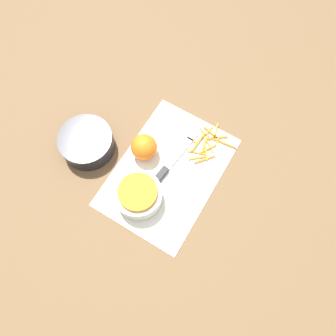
% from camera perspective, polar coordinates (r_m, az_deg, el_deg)
% --- Properties ---
extents(ground_plane, '(4.00, 4.00, 0.00)m').
position_cam_1_polar(ground_plane, '(1.04, -0.00, -0.69)').
color(ground_plane, brown).
extents(cutting_board, '(0.43, 0.30, 0.01)m').
position_cam_1_polar(cutting_board, '(1.04, -0.00, -0.64)').
color(cutting_board, silver).
rests_on(cutting_board, ground_plane).
extents(bowl_speckled, '(0.14, 0.14, 0.07)m').
position_cam_1_polar(bowl_speckled, '(0.98, -5.18, -4.66)').
color(bowl_speckled, silver).
rests_on(bowl_speckled, cutting_board).
extents(bowl_dark, '(0.17, 0.17, 0.07)m').
position_cam_1_polar(bowl_dark, '(1.07, -13.94, 4.31)').
color(bowl_dark, black).
rests_on(bowl_dark, ground_plane).
extents(knife, '(0.26, 0.05, 0.02)m').
position_cam_1_polar(knife, '(1.03, -0.72, -0.53)').
color(knife, '#232328').
rests_on(knife, cutting_board).
extents(orange_left, '(0.08, 0.08, 0.08)m').
position_cam_1_polar(orange_left, '(1.02, -4.19, 3.64)').
color(orange_left, orange).
rests_on(orange_left, cutting_board).
extents(peel_pile, '(0.17, 0.16, 0.01)m').
position_cam_1_polar(peel_pile, '(1.07, 6.89, 4.28)').
color(peel_pile, orange).
rests_on(peel_pile, cutting_board).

